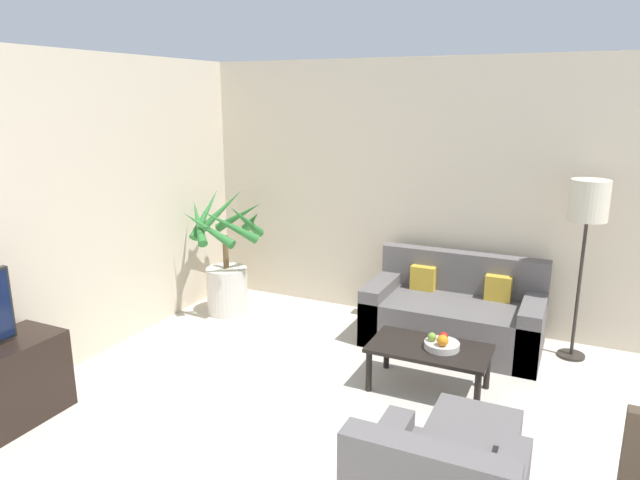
{
  "coord_description": "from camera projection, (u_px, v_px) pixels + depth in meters",
  "views": [
    {
      "loc": [
        0.86,
        0.03,
        2.33
      ],
      "look_at": [
        -1.37,
        4.76,
        1.0
      ],
      "focal_mm": 32.0,
      "sensor_mm": 36.0,
      "label": 1
    }
  ],
  "objects": [
    {
      "name": "floor_lamp",
      "position": [
        588.0,
        209.0,
        4.9
      ],
      "size": [
        0.33,
        0.33,
        1.63
      ],
      "color": "#2D2823",
      "rests_on": "ground_plane"
    },
    {
      "name": "potted_palm",
      "position": [
        226.0,
        266.0,
        6.17
      ],
      "size": [
        0.91,
        0.92,
        1.36
      ],
      "color": "beige",
      "rests_on": "ground_plane"
    },
    {
      "name": "orange_fruit",
      "position": [
        443.0,
        341.0,
        4.44
      ],
      "size": [
        0.09,
        0.09,
        0.09
      ],
      "color": "orange",
      "rests_on": "fruit_bowl"
    },
    {
      "name": "wall_back",
      "position": [
        488.0,
        198.0,
        5.59
      ],
      "size": [
        7.76,
        0.06,
        2.7
      ],
      "color": "beige",
      "rests_on": "ground_plane"
    },
    {
      "name": "sofa_loveseat",
      "position": [
        454.0,
        315.0,
        5.46
      ],
      "size": [
        1.62,
        0.85,
        0.83
      ],
      "color": "#605B5B",
      "rests_on": "ground_plane"
    },
    {
      "name": "fruit_bowl",
      "position": [
        442.0,
        345.0,
        4.52
      ],
      "size": [
        0.28,
        0.28,
        0.05
      ],
      "color": "beige",
      "rests_on": "coffee_table"
    },
    {
      "name": "apple_green",
      "position": [
        432.0,
        337.0,
        4.53
      ],
      "size": [
        0.07,
        0.07,
        0.07
      ],
      "color": "olive",
      "rests_on": "fruit_bowl"
    },
    {
      "name": "ottoman",
      "position": [
        473.0,
        444.0,
        3.62
      ],
      "size": [
        0.54,
        0.5,
        0.35
      ],
      "color": "#605B5B",
      "rests_on": "ground_plane"
    },
    {
      "name": "coffee_table",
      "position": [
        429.0,
        353.0,
        4.57
      ],
      "size": [
        0.95,
        0.54,
        0.37
      ],
      "color": "black",
      "rests_on": "ground_plane"
    },
    {
      "name": "apple_red",
      "position": [
        443.0,
        336.0,
        4.53
      ],
      "size": [
        0.07,
        0.07,
        0.07
      ],
      "color": "red",
      "rests_on": "fruit_bowl"
    },
    {
      "name": "wall_left",
      "position": [
        8.0,
        227.0,
        4.35
      ],
      "size": [
        0.06,
        7.3,
        2.7
      ],
      "color": "beige",
      "rests_on": "ground_plane"
    }
  ]
}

